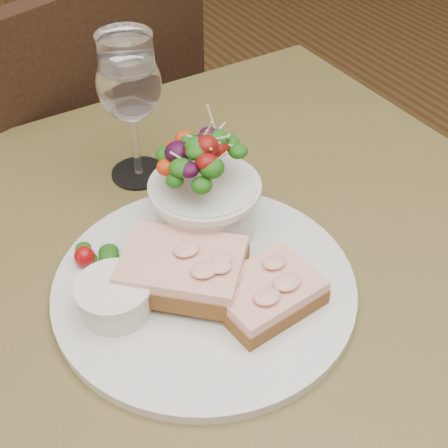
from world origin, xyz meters
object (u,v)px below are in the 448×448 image
cafe_table (223,334)px  ramekin (114,296)px  sandwich_front (266,293)px  sandwich_back (182,269)px  salad_bowl (205,185)px  dinner_plate (204,286)px  chair_far (81,237)px  wine_glass (129,88)px

cafe_table → ramekin: (-0.12, 0.00, 0.13)m
cafe_table → sandwich_front: size_ratio=7.43×
sandwich_front → sandwich_back: size_ratio=0.72×
sandwich_front → salad_bowl: bearing=81.5°
dinner_plate → ramekin: size_ratio=4.54×
cafe_table → sandwich_back: 0.15m
chair_far → sandwich_back: (-0.07, -0.64, 0.49)m
sandwich_front → ramekin: size_ratio=1.57×
sandwich_front → salad_bowl: size_ratio=0.85×
sandwich_back → salad_bowl: 0.10m
chair_far → salad_bowl: bearing=72.4°
sandwich_back → wine_glass: (0.05, 0.21, 0.09)m
sandwich_back → chair_far: bearing=127.4°
dinner_plate → salad_bowl: salad_bowl is taller
dinner_plate → sandwich_front: size_ratio=2.90×
sandwich_back → cafe_table: bearing=47.3°
sandwich_front → sandwich_back: 0.09m
dinner_plate → salad_bowl: 0.11m
salad_bowl → sandwich_front: bearing=-93.1°
sandwich_front → salad_bowl: salad_bowl is taller
dinner_plate → salad_bowl: bearing=58.8°
chair_far → ramekin: chair_far is taller
dinner_plate → sandwich_back: 0.04m
chair_far → ramekin: (-0.14, -0.64, 0.49)m
sandwich_back → ramekin: sandwich_back is taller
sandwich_back → wine_glass: wine_glass is taller
dinner_plate → salad_bowl: size_ratio=2.46×
cafe_table → wine_glass: wine_glass is taller
sandwich_front → sandwich_back: bearing=126.9°
sandwich_back → sandwich_front: bearing=-4.1°
sandwich_back → salad_bowl: bearing=89.2°
dinner_plate → ramekin: bearing=172.1°
wine_glass → sandwich_front: bearing=-88.2°
chair_far → salad_bowl: chair_far is taller
sandwich_front → sandwich_back: sandwich_back is taller
sandwich_back → wine_glass: bearing=120.2°
chair_far → dinner_plate: bearing=68.5°
chair_far → wine_glass: 0.72m
chair_far → cafe_table: bearing=71.0°
sandwich_front → wine_glass: 0.29m
ramekin → wine_glass: wine_glass is taller
cafe_table → dinner_plate: dinner_plate is taller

